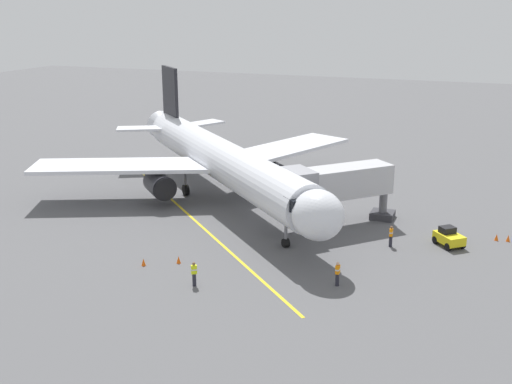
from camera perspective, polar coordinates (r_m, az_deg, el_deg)
The scene contains 12 objects.
ground_plane at distance 62.59m, azimuth -3.38°, elevation 0.03°, with size 220.00×220.00×0.00m, color #565659.
apron_lead_in_line at distance 54.74m, azimuth -5.84°, elevation -2.50°, with size 0.24×40.00×0.01m, color yellow.
airplane at distance 59.03m, azimuth -3.39°, elevation 3.03°, with size 33.27×32.87×11.50m.
jet_bridge at distance 51.66m, azimuth 6.82°, elevation 0.66°, with size 9.34×9.63×5.40m.
ground_crew_marshaller at distance 41.82m, azimuth 7.57°, elevation -7.50°, with size 0.28×0.42×1.71m.
ground_crew_wing_walker at distance 49.14m, azimuth 12.40°, elevation -4.00°, with size 0.26×0.40×1.71m.
ground_crew_loader at distance 41.67m, azimuth -5.76°, elevation -7.53°, with size 0.47×0.44×1.71m.
tug_near_nose at distance 50.55m, azimuth 17.45°, elevation -4.03°, with size 2.65×2.71×1.50m.
safety_cone_nose_left at distance 45.51m, azimuth -10.39°, elevation -6.41°, with size 0.32×0.32×0.55m, color #F2590F.
safety_cone_nose_right at distance 53.23m, azimuth 22.35°, elevation -3.98°, with size 0.32×0.32×0.55m, color #F2590F.
safety_cone_wing_port at distance 45.54m, azimuth -7.19°, elevation -6.25°, with size 0.32×0.32×0.55m, color #F2590F.
safety_cone_wing_starboard at distance 53.10m, azimuth 21.41°, elevation -3.92°, with size 0.32×0.32×0.55m, color #F2590F.
Camera 1 is at (-25.27, 54.38, 17.93)m, focal length 43.14 mm.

